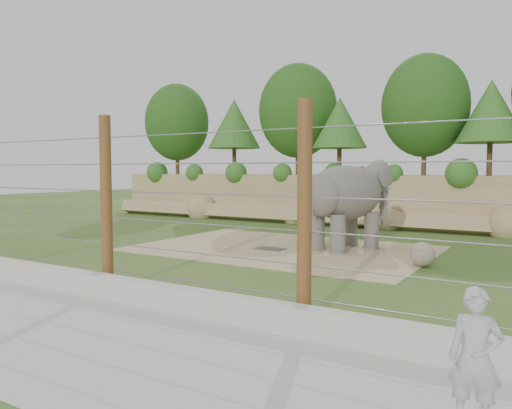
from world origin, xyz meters
The scene contains 10 objects.
ground centered at (0.00, 0.00, 0.00)m, with size 90.00×90.00×0.00m, color #305B20.
back_embankment centered at (0.59, 12.68, 3.97)m, with size 30.00×5.52×8.77m.
dirt_patch centered at (0.50, 3.00, 0.01)m, with size 10.00×7.00×0.02m, color tan.
drain_grate centered at (0.24, 2.52, 0.04)m, with size 1.00×0.60×0.03m, color #262628.
elephant centered at (2.44, 3.90, 1.53)m, with size 1.62×3.79×3.07m, color #625D57, non-canonical shape.
stone_ball centered at (5.50, 2.12, 0.37)m, with size 0.70×0.70×0.70m, color gray.
retaining_wall centered at (0.00, -5.00, 0.25)m, with size 26.00×0.35×0.50m, color #B7B3A9.
walkway centered at (0.00, -7.00, 0.01)m, with size 26.00×4.00×0.01m, color #B7B3A9.
barrier_fence centered at (0.00, -4.50, 2.00)m, with size 20.26×0.26×4.00m.
zookeeper centered at (8.11, -6.69, 0.77)m, with size 0.55×0.36×1.52m, color #A6AAAF.
Camera 1 is at (8.83, -12.34, 2.78)m, focal length 35.00 mm.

